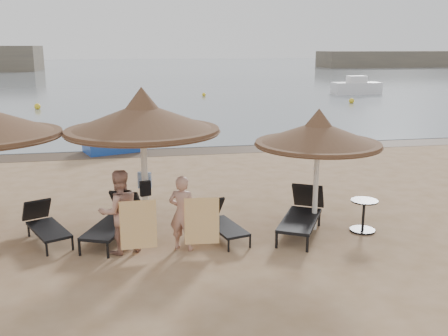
# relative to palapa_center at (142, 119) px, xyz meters

# --- Properties ---
(ground) EXTENTS (160.00, 160.00, 0.00)m
(ground) POSITION_rel_palapa_center_xyz_m (0.67, -0.75, -2.55)
(ground) COLOR tan
(ground) RESTS_ON ground
(sea) EXTENTS (200.00, 140.00, 0.03)m
(sea) POSITION_rel_palapa_center_xyz_m (0.67, 79.25, -2.53)
(sea) COLOR slate
(sea) RESTS_ON ground
(wet_sand_strip) EXTENTS (200.00, 1.60, 0.01)m
(wet_sand_strip) POSITION_rel_palapa_center_xyz_m (0.67, 8.65, -2.54)
(wet_sand_strip) COLOR #4D3A29
(wet_sand_strip) RESTS_ON ground
(palapa_center) EXTENTS (3.23, 3.23, 3.20)m
(palapa_center) POSITION_rel_palapa_center_xyz_m (0.00, 0.00, 0.00)
(palapa_center) COLOR white
(palapa_center) RESTS_ON ground
(palapa_right) EXTENTS (2.74, 2.74, 2.71)m
(palapa_right) POSITION_rel_palapa_center_xyz_m (3.70, -0.36, -0.38)
(palapa_right) COLOR white
(palapa_right) RESTS_ON ground
(lounger_far_left) EXTENTS (1.23, 1.78, 0.76)m
(lounger_far_left) POSITION_rel_palapa_center_xyz_m (-2.12, 0.15, -2.20)
(lounger_far_left) COLOR black
(lounger_far_left) RESTS_ON ground
(lounger_near_left) EXTENTS (1.35, 2.07, 0.88)m
(lounger_near_left) POSITION_rel_palapa_center_xyz_m (-0.66, -0.01, -2.15)
(lounger_near_left) COLOR black
(lounger_near_left) RESTS_ON ground
(lounger_near_right) EXTENTS (0.92, 1.70, 0.72)m
(lounger_near_right) POSITION_rel_palapa_center_xyz_m (1.58, -0.35, -2.22)
(lounger_near_right) COLOR black
(lounger_near_right) RESTS_ON ground
(lounger_far_right) EXTENTS (1.63, 2.15, 0.93)m
(lounger_far_right) POSITION_rel_palapa_center_xyz_m (3.39, -0.42, -2.13)
(lounger_far_right) COLOR black
(lounger_far_right) RESTS_ON ground
(side_table) EXTENTS (0.59, 0.59, 0.72)m
(side_table) POSITION_rel_palapa_center_xyz_m (4.72, -0.67, -2.21)
(side_table) COLOR black
(side_table) RESTS_ON ground
(person_left) EXTENTS (1.03, 0.82, 1.95)m
(person_left) POSITION_rel_palapa_center_xyz_m (-0.54, -0.85, -1.57)
(person_left) COLOR tan
(person_left) RESTS_ON ground
(person_right) EXTENTS (0.97, 0.83, 1.78)m
(person_right) POSITION_rel_palapa_center_xyz_m (0.69, -0.94, -1.65)
(person_right) COLOR tan
(person_right) RESTS_ON ground
(towel_left) EXTENTS (0.70, 0.04, 0.98)m
(towel_left) POSITION_rel_palapa_center_xyz_m (-0.19, -1.20, -1.87)
(towel_left) COLOR orange
(towel_left) RESTS_ON ground
(towel_right) EXTENTS (0.68, 0.08, 0.96)m
(towel_right) POSITION_rel_palapa_center_xyz_m (1.04, -1.19, -1.88)
(towel_right) COLOR orange
(towel_right) RESTS_ON ground
(bag_patterned) EXTENTS (0.30, 0.19, 0.36)m
(bag_patterned) POSITION_rel_palapa_center_xyz_m (0.00, 0.18, -1.37)
(bag_patterned) COLOR white
(bag_patterned) RESTS_ON ground
(bag_dark) EXTENTS (0.24, 0.14, 0.32)m
(bag_dark) POSITION_rel_palapa_center_xyz_m (0.00, -0.16, -1.45)
(bag_dark) COLOR black
(bag_dark) RESTS_ON ground
(pedal_boat) EXTENTS (2.40, 1.86, 0.98)m
(pedal_boat) POSITION_rel_palapa_center_xyz_m (-0.95, 9.07, -2.18)
(pedal_boat) COLOR #1A43A2
(pedal_boat) RESTS_ON ground
(buoy_left) EXTENTS (0.40, 0.40, 0.40)m
(buoy_left) POSITION_rel_palapa_center_xyz_m (-6.04, 23.41, -2.34)
(buoy_left) COLOR yellow
(buoy_left) RESTS_ON ground
(buoy_mid) EXTENTS (0.31, 0.31, 0.31)m
(buoy_mid) POSITION_rel_palapa_center_xyz_m (5.77, 29.87, -2.39)
(buoy_mid) COLOR yellow
(buoy_mid) RESTS_ON ground
(buoy_right) EXTENTS (0.37, 0.37, 0.37)m
(buoy_right) POSITION_rel_palapa_center_xyz_m (15.38, 22.97, -2.36)
(buoy_right) COLOR yellow
(buoy_right) RESTS_ON ground
(buoy_extra) EXTENTS (0.38, 0.38, 0.38)m
(buoy_extra) POSITION_rel_palapa_center_xyz_m (0.87, 26.10, -2.36)
(buoy_extra) COLOR yellow
(buoy_extra) RESTS_ON ground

